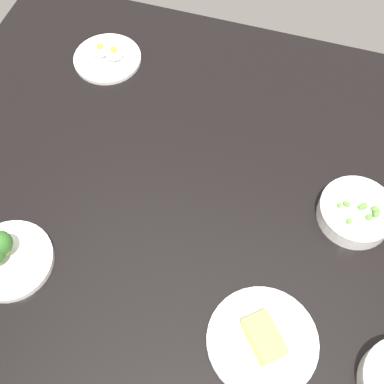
{
  "coord_description": "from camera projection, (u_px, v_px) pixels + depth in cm",
  "views": [
    {
      "loc": [
        16.54,
        -53.72,
        102.44
      ],
      "look_at": [
        0.0,
        0.0,
        6.0
      ],
      "focal_mm": 47.28,
      "sensor_mm": 36.0,
      "label": 1
    }
  ],
  "objects": [
    {
      "name": "plate_cheese",
      "position": [
        263.0,
        340.0,
        0.96
      ],
      "size": [
        21.49,
        21.49,
        5.12
      ],
      "color": "white",
      "rests_on": "dining_table"
    },
    {
      "name": "plate_eggs",
      "position": [
        107.0,
        57.0,
        1.34
      ],
      "size": [
        17.82,
        17.82,
        4.49
      ],
      "color": "white",
      "rests_on": "dining_table"
    },
    {
      "name": "plate_broccoli",
      "position": [
        4.0,
        256.0,
        1.03
      ],
      "size": [
        17.92,
        17.92,
        8.55
      ],
      "color": "white",
      "rests_on": "dining_table"
    },
    {
      "name": "dining_table",
      "position": [
        192.0,
        201.0,
        1.15
      ],
      "size": [
        135.74,
        114.84,
        4.0
      ],
      "primitive_type": "cube",
      "color": "black",
      "rests_on": "ground"
    },
    {
      "name": "bowl_peas",
      "position": [
        356.0,
        212.0,
        1.09
      ],
      "size": [
        16.19,
        16.19,
        5.53
      ],
      "color": "white",
      "rests_on": "dining_table"
    }
  ]
}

